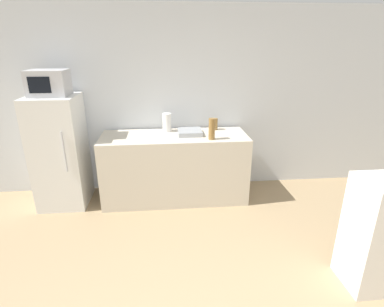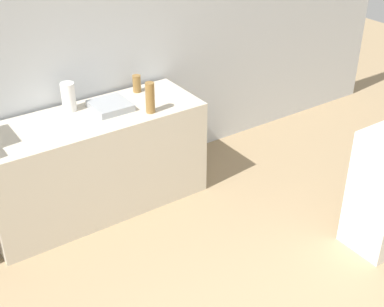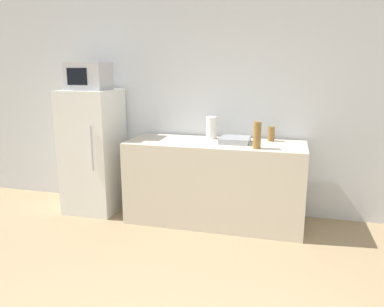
{
  "view_description": "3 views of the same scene",
  "coord_description": "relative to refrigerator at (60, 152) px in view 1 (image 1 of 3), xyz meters",
  "views": [
    {
      "loc": [
        -0.1,
        -1.13,
        2.1
      ],
      "look_at": [
        0.18,
        1.85,
        0.99
      ],
      "focal_mm": 28.0,
      "sensor_mm": 36.0,
      "label": 1
    },
    {
      "loc": [
        -1.56,
        -1.15,
        2.97
      ],
      "look_at": [
        0.46,
        1.81,
        0.86
      ],
      "focal_mm": 50.0,
      "sensor_mm": 36.0,
      "label": 2
    },
    {
      "loc": [
        0.81,
        -1.27,
        1.73
      ],
      "look_at": [
        -0.08,
        2.12,
        0.93
      ],
      "focal_mm": 35.0,
      "sensor_mm": 36.0,
      "label": 3
    }
  ],
  "objects": [
    {
      "name": "paper_towel_roll",
      "position": [
        1.43,
        0.2,
        0.32
      ],
      "size": [
        0.12,
        0.12,
        0.25
      ],
      "primitive_type": "cylinder",
      "color": "white",
      "rests_on": "counter"
    },
    {
      "name": "bottle_tall",
      "position": [
        1.99,
        -0.23,
        0.33
      ],
      "size": [
        0.08,
        0.08,
        0.28
      ],
      "primitive_type": "cylinder",
      "color": "olive",
      "rests_on": "counter"
    },
    {
      "name": "wall_back",
      "position": [
        1.49,
        0.42,
        0.56
      ],
      "size": [
        8.0,
        0.06,
        2.6
      ],
      "primitive_type": "cube",
      "color": "silver",
      "rests_on": "ground_plane"
    },
    {
      "name": "refrigerator",
      "position": [
        0.0,
        0.0,
        0.0
      ],
      "size": [
        0.61,
        0.66,
        1.48
      ],
      "color": "white",
      "rests_on": "ground_plane"
    },
    {
      "name": "bottle_short",
      "position": [
        2.11,
        0.22,
        0.27
      ],
      "size": [
        0.08,
        0.08,
        0.16
      ],
      "primitive_type": "cylinder",
      "color": "olive",
      "rests_on": "counter"
    },
    {
      "name": "counter",
      "position": [
        1.52,
        -0.01,
        -0.28
      ],
      "size": [
        1.97,
        0.71,
        0.93
      ],
      "primitive_type": "cube",
      "color": "beige",
      "rests_on": "ground_plane"
    },
    {
      "name": "microwave",
      "position": [
        -0.0,
        -0.0,
        0.9
      ],
      "size": [
        0.45,
        0.37,
        0.31
      ],
      "color": "#BCBCC1",
      "rests_on": "refrigerator"
    },
    {
      "name": "sink_basin",
      "position": [
        1.73,
        0.03,
        0.22
      ],
      "size": [
        0.32,
        0.33,
        0.06
      ],
      "primitive_type": "cube",
      "color": "#9EA3A8",
      "rests_on": "counter"
    }
  ]
}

